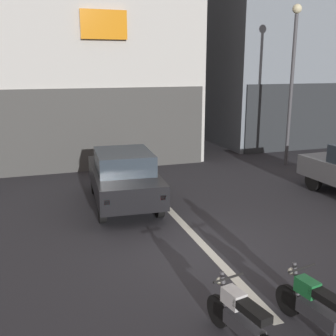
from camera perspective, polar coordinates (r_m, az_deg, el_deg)
ground_plane at (r=9.45m, az=5.21°, el=-11.03°), size 120.00×120.00×0.00m
lane_centre_line at (r=14.80m, az=-4.01°, el=-1.54°), size 0.20×18.00×0.01m
building_mid_block at (r=20.41m, az=-11.80°, el=18.57°), size 8.59×9.35×11.34m
building_far_right at (r=24.42m, az=16.49°, el=18.63°), size 9.18×7.55×12.27m
car_black_crossing_near at (r=11.91m, az=-6.28°, el=-1.12°), size 2.02×4.21×1.64m
street_lamp at (r=17.15m, az=17.19°, el=13.15°), size 0.36×0.36×6.31m
motorcycle_white_row_leftmost at (r=6.35m, az=10.29°, el=-20.21°), size 0.55×1.65×0.98m
motorcycle_green_row_left_mid at (r=6.88m, az=20.12°, el=-17.94°), size 0.55×1.66×0.98m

